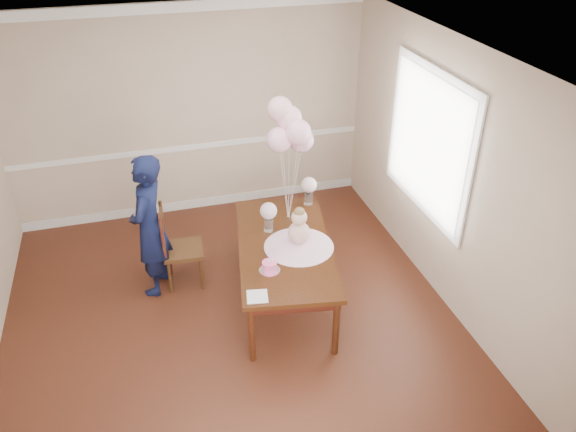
{
  "coord_description": "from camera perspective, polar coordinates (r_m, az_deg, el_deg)",
  "views": [
    {
      "loc": [
        -0.65,
        -4.23,
        3.94
      ],
      "look_at": [
        0.65,
        0.28,
        1.05
      ],
      "focal_mm": 35.0,
      "sensor_mm": 36.0,
      "label": 1
    }
  ],
  "objects": [
    {
      "name": "birthday_cake",
      "position": [
        5.33,
        -1.89,
        -5.11
      ],
      "size": [
        0.16,
        0.16,
        0.09
      ],
      "primitive_type": "cylinder",
      "rotation": [
        0.0,
        0.0,
        -0.18
      ],
      "color": "#FF5098",
      "rests_on": "cake_platter"
    },
    {
      "name": "balloon_ribbon_c",
      "position": [
        5.95,
        0.09,
        4.12
      ],
      "size": [
        0.04,
        0.08,
        0.97
      ],
      "primitive_type": "cylinder",
      "rotation": [
        -0.09,
        0.02,
        -0.18
      ],
      "color": "white",
      "rests_on": "balloon_weight"
    },
    {
      "name": "balloon_d",
      "position": [
        5.7,
        -0.83,
        10.79
      ],
      "size": [
        0.26,
        0.26,
        0.26
      ],
      "primitive_type": "sphere",
      "color": "#F8B0BF",
      "rests_on": "balloon_ribbon_d"
    },
    {
      "name": "baby_torso",
      "position": [
        5.6,
        1.13,
        -1.69
      ],
      "size": [
        0.22,
        0.22,
        0.22
      ],
      "primitive_type": "sphere",
      "color": "pink",
      "rests_on": "baby_skirt"
    },
    {
      "name": "balloon_ribbon_b",
      "position": [
        5.91,
        0.52,
        3.42
      ],
      "size": [
        0.09,
        0.07,
        0.87
      ],
      "primitive_type": "cylinder",
      "rotation": [
        0.05,
        0.1,
        -0.18
      ],
      "color": "white",
      "rests_on": "balloon_weight"
    },
    {
      "name": "table_leg_br",
      "position": [
        6.67,
        2.28,
        -1.2
      ],
      "size": [
        0.08,
        0.08,
        0.65
      ],
      "primitive_type": "cylinder",
      "rotation": [
        0.0,
        0.0,
        -0.18
      ],
      "color": "black",
      "rests_on": "floor"
    },
    {
      "name": "chair_back_post_l",
      "position": [
        5.94,
        -12.6,
        -2.34
      ],
      "size": [
        0.04,
        0.04,
        0.53
      ],
      "primitive_type": "cylinder",
      "rotation": [
        0.0,
        0.0,
        -0.09
      ],
      "color": "#3A140F",
      "rests_on": "dining_chair_seat"
    },
    {
      "name": "baseboard_trim",
      "position": [
        7.78,
        -9.15,
        1.29
      ],
      "size": [
        4.5,
        0.02,
        0.12
      ],
      "primitive_type": "cube",
      "color": "silver",
      "rests_on": "floor"
    },
    {
      "name": "napkin",
      "position": [
        5.06,
        -3.14,
        -8.16
      ],
      "size": [
        0.22,
        0.22,
        0.01
      ],
      "primitive_type": "cube",
      "rotation": [
        0.0,
        0.0,
        -0.18
      ],
      "color": "silver",
      "rests_on": "dining_table_top"
    },
    {
      "name": "balloon_b",
      "position": [
        5.64,
        1.05,
        8.51
      ],
      "size": [
        0.26,
        0.26,
        0.26
      ],
      "primitive_type": "sphere",
      "color": "#FFB4CB",
      "rests_on": "balloon_ribbon_b"
    },
    {
      "name": "ceiling",
      "position": [
        4.45,
        -7.3,
        15.2
      ],
      "size": [
        4.5,
        5.0,
        0.02
      ],
      "primitive_type": "cube",
      "color": "silver",
      "rests_on": "wall_back"
    },
    {
      "name": "dining_chair_seat",
      "position": [
        6.22,
        -10.59,
        -3.4
      ],
      "size": [
        0.45,
        0.45,
        0.05
      ],
      "primitive_type": "cube",
      "rotation": [
        0.0,
        0.0,
        -0.09
      ],
      "color": "#38200F",
      "rests_on": "chair_leg_fl"
    },
    {
      "name": "balloon_ribbon_d",
      "position": [
        5.93,
        -0.37,
        4.54
      ],
      "size": [
        0.06,
        0.11,
        1.06
      ],
      "primitive_type": "cylinder",
      "rotation": [
        -0.09,
        -0.07,
        -0.18
      ],
      "color": "white",
      "rests_on": "balloon_weight"
    },
    {
      "name": "balloon_weight",
      "position": [
        6.15,
        0.04,
        -0.1
      ],
      "size": [
        0.04,
        0.04,
        0.02
      ],
      "primitive_type": "cylinder",
      "rotation": [
        0.0,
        0.0,
        -0.18
      ],
      "color": "silver",
      "rests_on": "dining_table_top"
    },
    {
      "name": "chair_slat_low",
      "position": [
        6.14,
        -12.49,
        -2.35
      ],
      "size": [
        0.06,
        0.38,
        0.05
      ],
      "primitive_type": "cube",
      "rotation": [
        0.0,
        0.0,
        -0.09
      ],
      "color": "#331B0E",
      "rests_on": "dining_chair_seat"
    },
    {
      "name": "woman",
      "position": [
        6.0,
        -13.87,
        -1.01
      ],
      "size": [
        0.57,
        0.68,
        1.59
      ],
      "primitive_type": "imported",
      "rotation": [
        0.0,
        0.0,
        -1.95
      ],
      "color": "black",
      "rests_on": "floor"
    },
    {
      "name": "roses_far",
      "position": [
        6.3,
        2.14,
        3.17
      ],
      "size": [
        0.18,
        0.18,
        0.18
      ],
      "primitive_type": "sphere",
      "color": "white",
      "rests_on": "rose_vase_far"
    },
    {
      "name": "table_leg_fr",
      "position": [
        5.33,
        4.89,
        -11.19
      ],
      "size": [
        0.08,
        0.08,
        0.65
      ],
      "primitive_type": "cylinder",
      "rotation": [
        0.0,
        0.0,
        -0.18
      ],
      "color": "black",
      "rests_on": "floor"
    },
    {
      "name": "baby_skirt",
      "position": [
        5.66,
        1.11,
        -2.71
      ],
      "size": [
        0.82,
        0.82,
        0.09
      ],
      "primitive_type": "cone",
      "rotation": [
        0.0,
        0.0,
        -0.18
      ],
      "color": "#E4A8C6",
      "rests_on": "dining_table_top"
    },
    {
      "name": "chair_leg_fr",
      "position": [
        6.21,
        -8.77,
        -5.8
      ],
      "size": [
        0.04,
        0.04,
        0.41
      ],
      "primitive_type": "cylinder",
      "rotation": [
        0.0,
        0.0,
        -0.09
      ],
      "color": "#381E0F",
      "rests_on": "floor"
    },
    {
      "name": "crown_molding",
      "position": [
        6.87,
        -11.06,
        20.11
      ],
      "size": [
        4.5,
        0.02,
        0.12
      ],
      "primitive_type": "cube",
      "color": "white",
      "rests_on": "wall_back"
    },
    {
      "name": "balloon_e",
      "position": [
        5.82,
        1.35,
        7.73
      ],
      "size": [
        0.26,
        0.26,
        0.26
      ],
      "primitive_type": "sphere",
      "color": "#E09FB8",
      "rests_on": "balloon_ribbon_e"
    },
    {
      "name": "chair_leg_bl",
      "position": [
        6.49,
        -11.95,
        -4.31
      ],
      "size": [
        0.04,
        0.04,
        0.41
      ],
      "primitive_type": "cylinder",
      "rotation": [
        0.0,
        0.0,
        -0.09
      ],
      "color": "#33110E",
      "rests_on": "floor"
    },
    {
      "name": "table_leg_fl",
      "position": [
        5.26,
        -3.7,
        -11.82
      ],
      "size": [
        0.08,
        0.08,
        0.65
      ],
      "primitive_type": "cylinder",
      "rotation": [
        0.0,
        0.0,
        -0.18
      ],
      "color": "black",
      "rests_on": "floor"
    },
    {
      "name": "balloon_c",
      "position": [
        5.73,
        0.14,
        9.89
      ],
      "size": [
        0.26,
        0.26,
        0.26
      ],
      "primitive_type": "sphere",
      "color": "#FFB4C5",
      "rests_on": "balloon_ribbon_c"
    },
    {
      "name": "cake_flower_b",
      "position": [
        5.31,
        -1.62,
        -4.45
      ],
      "size": [
        0.03,
        0.03,
        0.03
      ],
      "primitive_type": "sphere",
      "color": "silver",
      "rests_on": "birthday_cake"
    },
    {
      "name": "chair_slat_mid",
      "position": [
        6.06,
        -12.65,
        -1.17
      ],
      "size": [
        0.06,
        0.38,
        0.05
      ],
      "primitive_type": "cube",
      "rotation": [
        0.0,
        0.0,
        -0.09
      ],
      "color": "#3C1510",
      "rests_on": "dining_chair_seat"
    },
    {
      "name": "chair_leg_fl",
      "position": [
        6.22,
        -11.9,
        -6.11
      ],
      "size": [
        0.04,
        0.04,
        0.41
      ],
      "primitive_type": "cylinder",
      "rotation": [
        0.0,
        0.0,
        -0.09
      ],
      "color": "#331E0E",
      "rests_on": "floor"
    },
    {
      "name": "chair_rail_trim",
      "position": [
        7.4,
        -9.7,
        6.91
      ],
      "size": [
        4.5,
        0.02,
        0.07
      ],
      "primitive_type": "cube",
      "color": "white",
      "rests_on": "wall_back"
    },
    {
      "name": "baby_hair",
      "position": [
        5.47,
        1.15,
        0.35
      ],
      "size": [
        0.11,
        0.11,
        0.11
      ],
      "primitive_type": "sphere",
      "color": "brown",
      "rests_on": "baby_head"
    },
    {
      "name": "wall_back",
      "position": [
        7.24,
        -10.03,
        10.18
      ],
      "size": [
        4.5,
        0.02,
        2.7
      ],
      "primitive_type": "cube",
      "color": "tan",
      "rests_on": "floor"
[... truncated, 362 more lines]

